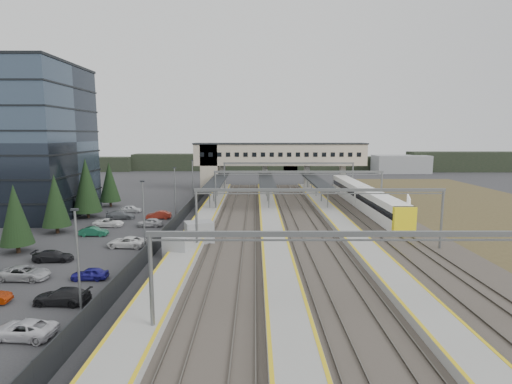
{
  "coord_description": "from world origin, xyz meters",
  "views": [
    {
      "loc": [
        4.69,
        -52.54,
        13.25
      ],
      "look_at": [
        4.83,
        11.08,
        4.0
      ],
      "focal_mm": 28.0,
      "sensor_mm": 36.0,
      "label": 1
    }
  ],
  "objects_px": {
    "relay_cabin_far": "(178,246)",
    "billboard": "(408,207)",
    "train": "(363,197)",
    "relay_cabin_near": "(199,233)",
    "office_building": "(2,141)",
    "footbridge": "(268,157)"
  },
  "relations": [
    {
      "from": "relay_cabin_far",
      "to": "billboard",
      "type": "distance_m",
      "value": 33.74
    },
    {
      "from": "train",
      "to": "relay_cabin_near",
      "type": "bearing_deg",
      "value": -138.88
    },
    {
      "from": "office_building",
      "to": "relay_cabin_far",
      "type": "bearing_deg",
      "value": -35.12
    },
    {
      "from": "relay_cabin_far",
      "to": "billboard",
      "type": "height_order",
      "value": "billboard"
    },
    {
      "from": "office_building",
      "to": "billboard",
      "type": "relative_size",
      "value": 4.73
    },
    {
      "from": "office_building",
      "to": "relay_cabin_far",
      "type": "relative_size",
      "value": 7.76
    },
    {
      "from": "relay_cabin_near",
      "to": "billboard",
      "type": "height_order",
      "value": "billboard"
    },
    {
      "from": "train",
      "to": "billboard",
      "type": "height_order",
      "value": "billboard"
    },
    {
      "from": "office_building",
      "to": "train",
      "type": "xyz_separation_m",
      "value": [
        60.0,
        5.57,
        -10.1
      ]
    },
    {
      "from": "train",
      "to": "billboard",
      "type": "distance_m",
      "value": 14.08
    },
    {
      "from": "footbridge",
      "to": "relay_cabin_near",
      "type": "bearing_deg",
      "value": -101.75
    },
    {
      "from": "office_building",
      "to": "billboard",
      "type": "bearing_deg",
      "value": -7.46
    },
    {
      "from": "office_building",
      "to": "billboard",
      "type": "height_order",
      "value": "office_building"
    },
    {
      "from": "relay_cabin_far",
      "to": "office_building",
      "type": "bearing_deg",
      "value": 144.88
    },
    {
      "from": "office_building",
      "to": "relay_cabin_near",
      "type": "distance_m",
      "value": 39.52
    },
    {
      "from": "relay_cabin_near",
      "to": "relay_cabin_far",
      "type": "height_order",
      "value": "relay_cabin_near"
    },
    {
      "from": "footbridge",
      "to": "billboard",
      "type": "relative_size",
      "value": 7.86
    },
    {
      "from": "train",
      "to": "relay_cabin_far",
      "type": "bearing_deg",
      "value": -134.37
    },
    {
      "from": "relay_cabin_near",
      "to": "office_building",
      "type": "bearing_deg",
      "value": 153.04
    },
    {
      "from": "relay_cabin_near",
      "to": "train",
      "type": "height_order",
      "value": "train"
    },
    {
      "from": "relay_cabin_far",
      "to": "train",
      "type": "relative_size",
      "value": 0.08
    },
    {
      "from": "billboard",
      "to": "train",
      "type": "bearing_deg",
      "value": 101.19
    }
  ]
}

